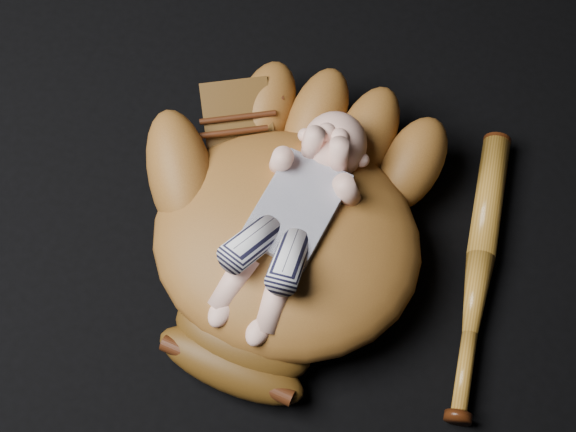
{
  "coord_description": "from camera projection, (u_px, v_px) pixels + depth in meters",
  "views": [
    {
      "loc": [
        0.03,
        -0.52,
        1.2
      ],
      "look_at": [
        -0.15,
        0.01,
        0.09
      ],
      "focal_mm": 55.0,
      "sensor_mm": 36.0,
      "label": 1
    }
  ],
  "objects": [
    {
      "name": "baseball_bat",
      "position": [
        479.0,
        272.0,
        1.27
      ],
      "size": [
        0.09,
        0.45,
        0.04
      ],
      "primitive_type": null,
      "rotation": [
        0.0,
        0.0,
        0.1
      ],
      "color": "#9E671E",
      "rests_on": "ground"
    },
    {
      "name": "newborn_baby",
      "position": [
        288.0,
        224.0,
        1.18
      ],
      "size": [
        0.21,
        0.37,
        0.14
      ],
      "primitive_type": null,
      "rotation": [
        0.0,
        0.0,
        -0.15
      ],
      "color": "#F7B69F",
      "rests_on": "baseball_glove"
    },
    {
      "name": "baseball_glove",
      "position": [
        287.0,
        235.0,
        1.23
      ],
      "size": [
        0.52,
        0.59,
        0.17
      ],
      "primitive_type": null,
      "rotation": [
        0.0,
        0.0,
        -0.09
      ],
      "color": "brown",
      "rests_on": "ground"
    }
  ]
}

